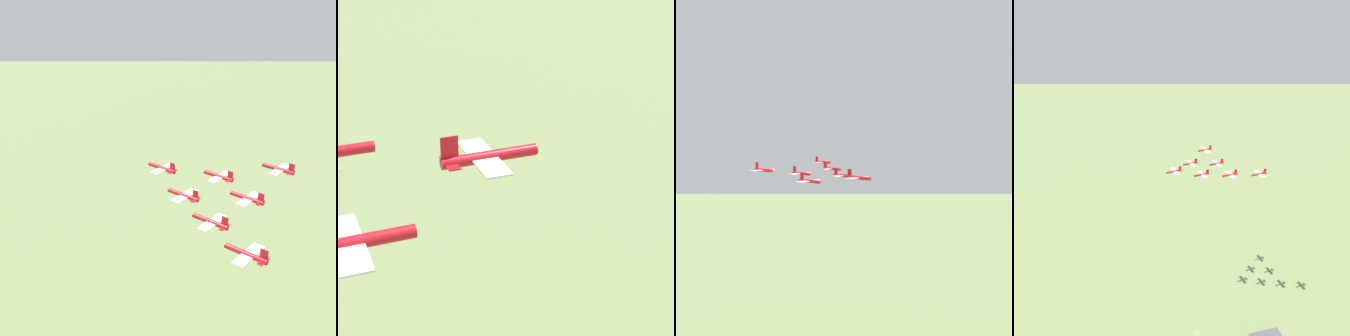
% 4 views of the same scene
% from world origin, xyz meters
% --- Properties ---
extents(jet_0, '(10.01, 10.47, 3.49)m').
position_xyz_m(jet_0, '(17.04, 13.16, 143.37)').
color(jet_0, red).
extents(jet_1, '(10.01, 10.47, 3.49)m').
position_xyz_m(jet_1, '(10.39, -3.49, 142.47)').
color(jet_1, red).
extents(jet_2, '(10.01, 10.47, 3.49)m').
position_xyz_m(jet_2, '(28.36, -0.74, 141.78)').
color(jet_2, red).
extents(jet_3, '(10.01, 10.47, 3.49)m').
position_xyz_m(jet_3, '(3.74, -20.14, 143.82)').
color(jet_3, red).
extents(jet_4, '(10.01, 10.47, 3.49)m').
position_xyz_m(jet_4, '(21.71, -17.39, 142.95)').
color(jet_4, red).
extents(jet_5, '(10.01, 10.47, 3.49)m').
position_xyz_m(jet_5, '(39.68, -14.64, 145.46)').
color(jet_5, red).
extents(jet_6, '(10.01, 10.47, 3.49)m').
position_xyz_m(jet_6, '(-2.91, -36.80, 145.81)').
color(jet_6, red).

